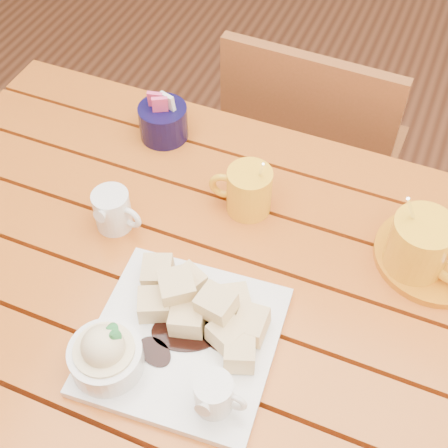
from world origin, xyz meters
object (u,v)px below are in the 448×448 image
at_px(coffee_mug_left, 248,190).
at_px(chair_far, 311,158).
at_px(dessert_plate, 169,338).
at_px(table, 208,312).
at_px(coffee_mug_right, 420,247).
at_px(orange_saucer, 436,256).

height_order(coffee_mug_left, chair_far, coffee_mug_left).
distance_m(dessert_plate, coffee_mug_left, 0.31).
distance_m(table, chair_far, 0.64).
distance_m(dessert_plate, coffee_mug_right, 0.42).
xyz_separation_m(table, chair_far, (0.01, 0.62, -0.17)).
bearing_deg(coffee_mug_right, chair_far, 143.92).
bearing_deg(chair_far, table, 90.31).
bearing_deg(table, chair_far, 88.71).
height_order(table, chair_far, chair_far).
relative_size(table, coffee_mug_right, 7.25).
height_order(coffee_mug_left, orange_saucer, coffee_mug_left).
distance_m(table, coffee_mug_right, 0.38).
bearing_deg(orange_saucer, dessert_plate, -136.26).
xyz_separation_m(dessert_plate, coffee_mug_left, (0.00, 0.31, 0.01)).
bearing_deg(coffee_mug_left, coffee_mug_right, -11.63).
bearing_deg(chair_far, dessert_plate, 90.69).
bearing_deg(orange_saucer, coffee_mug_right, -133.08).
relative_size(table, orange_saucer, 5.95).
xyz_separation_m(table, coffee_mug_right, (0.31, 0.15, 0.16)).
xyz_separation_m(dessert_plate, chair_far, (0.01, 0.76, -0.31)).
xyz_separation_m(dessert_plate, coffee_mug_right, (0.31, 0.29, 0.03)).
bearing_deg(table, coffee_mug_left, 88.16).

